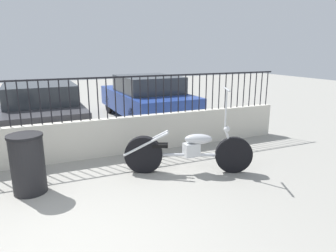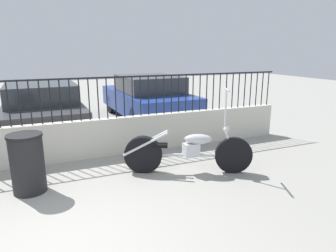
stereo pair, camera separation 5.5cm
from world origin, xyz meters
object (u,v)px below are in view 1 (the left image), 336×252
object	(u,v)px
car_dark_grey	(41,109)
car_blue	(146,97)
motorcycle_silver	(181,151)
trash_bin	(28,164)

from	to	relation	value
car_dark_grey	car_blue	distance (m)	3.22
motorcycle_silver	car_blue	size ratio (longest dim) A/B	0.50
trash_bin	car_dark_grey	distance (m)	3.57
trash_bin	car_blue	distance (m)	5.44
trash_bin	car_blue	world-z (taller)	car_blue
motorcycle_silver	car_dark_grey	world-z (taller)	motorcycle_silver
trash_bin	car_dark_grey	size ratio (longest dim) A/B	0.22
car_dark_grey	car_blue	bearing A→B (deg)	-79.53
motorcycle_silver	car_dark_grey	xyz separation A→B (m)	(-2.24, 3.78, 0.29)
motorcycle_silver	car_dark_grey	distance (m)	4.40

